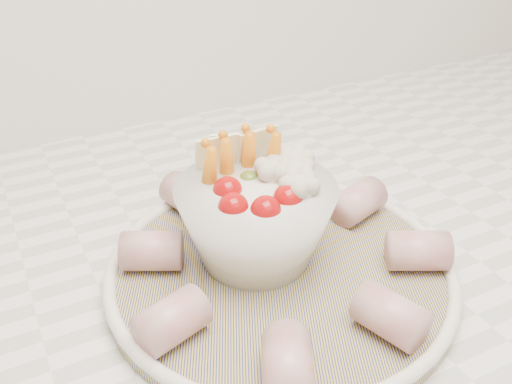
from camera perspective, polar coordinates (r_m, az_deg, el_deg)
name	(u,v)px	position (r m, az deg, el deg)	size (l,w,h in m)	color
serving_platter	(280,270)	(0.53, 2.45, -7.80)	(0.42, 0.42, 0.02)	navy
veggie_bowl	(257,216)	(0.52, 0.09, -2.46)	(0.15, 0.15, 0.11)	white
cured_meat_rolls	(280,251)	(0.52, 2.39, -5.91)	(0.29, 0.31, 0.04)	#AB4E56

